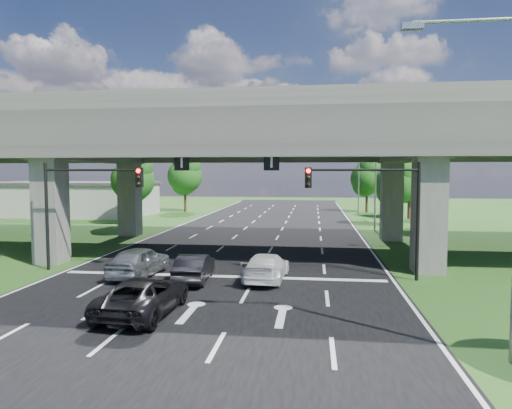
% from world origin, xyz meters
% --- Properties ---
extents(ground, '(160.00, 160.00, 0.00)m').
position_xyz_m(ground, '(0.00, 0.00, 0.00)').
color(ground, '#214817').
rests_on(ground, ground).
extents(road, '(18.00, 120.00, 0.03)m').
position_xyz_m(road, '(0.00, 10.00, 0.01)').
color(road, black).
rests_on(road, ground).
extents(overpass, '(80.00, 15.00, 10.00)m').
position_xyz_m(overpass, '(0.00, 12.00, 7.92)').
color(overpass, '#312F2D').
rests_on(overpass, ground).
extents(warehouse, '(20.00, 10.00, 4.00)m').
position_xyz_m(warehouse, '(-26.00, 35.00, 2.00)').
color(warehouse, '#9E9E99').
rests_on(warehouse, ground).
extents(signal_right, '(5.76, 0.54, 6.00)m').
position_xyz_m(signal_right, '(7.82, 3.94, 4.19)').
color(signal_right, black).
rests_on(signal_right, ground).
extents(signal_left, '(5.76, 0.54, 6.00)m').
position_xyz_m(signal_left, '(-7.82, 3.94, 4.19)').
color(signal_left, black).
rests_on(signal_left, ground).
extents(streetlight_near, '(3.38, 0.25, 10.00)m').
position_xyz_m(streetlight_near, '(10.10, -6.00, 5.85)').
color(streetlight_near, gray).
rests_on(streetlight_near, ground).
extents(streetlight_far, '(3.38, 0.25, 10.00)m').
position_xyz_m(streetlight_far, '(10.10, 24.00, 5.85)').
color(streetlight_far, gray).
rests_on(streetlight_far, ground).
extents(streetlight_beyond, '(3.38, 0.25, 10.00)m').
position_xyz_m(streetlight_beyond, '(10.10, 40.00, 5.85)').
color(streetlight_beyond, gray).
rests_on(streetlight_beyond, ground).
extents(tree_left_near, '(4.50, 4.50, 7.80)m').
position_xyz_m(tree_left_near, '(-13.95, 26.00, 4.82)').
color(tree_left_near, black).
rests_on(tree_left_near, ground).
extents(tree_left_mid, '(3.91, 3.90, 6.76)m').
position_xyz_m(tree_left_mid, '(-16.95, 34.00, 4.17)').
color(tree_left_mid, black).
rests_on(tree_left_mid, ground).
extents(tree_left_far, '(4.80, 4.80, 8.32)m').
position_xyz_m(tree_left_far, '(-12.95, 42.00, 5.14)').
color(tree_left_far, black).
rests_on(tree_left_far, ground).
extents(tree_right_near, '(4.20, 4.20, 7.28)m').
position_xyz_m(tree_right_near, '(13.05, 28.00, 4.50)').
color(tree_right_near, black).
rests_on(tree_right_near, ground).
extents(tree_right_mid, '(3.91, 3.90, 6.76)m').
position_xyz_m(tree_right_mid, '(16.05, 36.00, 4.17)').
color(tree_right_mid, black).
rests_on(tree_right_mid, ground).
extents(tree_right_far, '(4.50, 4.50, 7.80)m').
position_xyz_m(tree_right_far, '(12.05, 44.00, 4.82)').
color(tree_right_far, black).
rests_on(tree_right_far, ground).
extents(car_silver, '(2.24, 4.77, 1.58)m').
position_xyz_m(car_silver, '(-4.27, 3.00, 0.82)').
color(car_silver, '#A2A6A9').
rests_on(car_silver, road).
extents(car_dark, '(1.72, 4.24, 1.37)m').
position_xyz_m(car_dark, '(-1.12, 2.28, 0.71)').
color(car_dark, black).
rests_on(car_dark, road).
extents(car_white, '(2.21, 4.75, 1.34)m').
position_xyz_m(car_white, '(2.44, 3.00, 0.70)').
color(car_white, silver).
rests_on(car_white, road).
extents(car_trailing, '(2.55, 5.18, 1.41)m').
position_xyz_m(car_trailing, '(-1.66, -3.12, 0.74)').
color(car_trailing, black).
rests_on(car_trailing, road).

